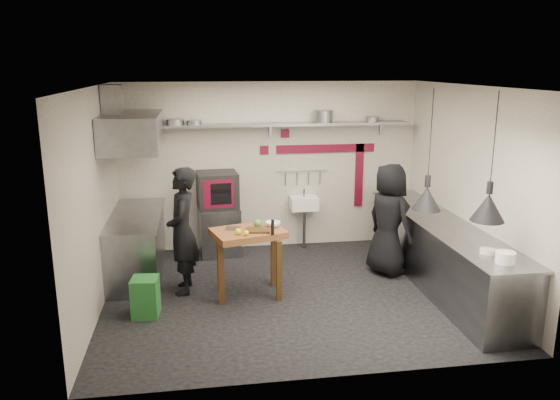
{
  "coord_description": "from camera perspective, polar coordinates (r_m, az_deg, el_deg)",
  "views": [
    {
      "loc": [
        -1.21,
        -6.88,
        3.07
      ],
      "look_at": [
        -0.11,
        0.3,
        1.26
      ],
      "focal_mm": 35.0,
      "sensor_mm": 36.0,
      "label": 1
    }
  ],
  "objects": [
    {
      "name": "pan_far_left",
      "position": [
        8.85,
        -10.91,
        8.01
      ],
      "size": [
        0.34,
        0.34,
        0.09
      ],
      "primitive_type": "cylinder",
      "rotation": [
        0.0,
        0.0,
        0.23
      ],
      "color": "slate",
      "rests_on": "back_shelf"
    },
    {
      "name": "extractor_hood",
      "position": [
        8.03,
        -15.14,
        6.94
      ],
      "size": [
        0.78,
        1.6,
        0.5
      ],
      "primitive_type": "cube",
      "color": "slate",
      "rests_on": "ceiling"
    },
    {
      "name": "steel_tray",
      "position": [
        7.34,
        -4.92,
        -2.97
      ],
      "size": [
        0.21,
        0.16,
        0.03
      ],
      "primitive_type": "cube",
      "rotation": [
        0.0,
        0.0,
        -0.23
      ],
      "color": "slate",
      "rests_on": "prep_table"
    },
    {
      "name": "oven_glass",
      "position": [
        8.61,
        -6.18,
        0.63
      ],
      "size": [
        0.33,
        0.04,
        0.34
      ],
      "primitive_type": "cube",
      "rotation": [
        0.0,
        0.0,
        0.08
      ],
      "color": "black",
      "rests_on": "oven_door"
    },
    {
      "name": "utensil_rail",
      "position": [
        9.27,
        2.38,
        3.12
      ],
      "size": [
        0.9,
        0.02,
        0.02
      ],
      "primitive_type": "cylinder",
      "rotation": [
        0.0,
        1.57,
        0.0
      ],
      "color": "slate",
      "rests_on": "wall_back"
    },
    {
      "name": "wall_right",
      "position": [
        7.99,
        19.18,
        1.15
      ],
      "size": [
        0.04,
        4.2,
        2.8
      ],
      "primitive_type": "cube",
      "color": "beige",
      "rests_on": "floor"
    },
    {
      "name": "oven_stand",
      "position": [
        9.07,
        -6.33,
        -3.21
      ],
      "size": [
        0.69,
        0.64,
        0.8
      ],
      "primitive_type": "cube",
      "rotation": [
        0.0,
        0.0,
        0.08
      ],
      "color": "slate",
      "rests_on": "floor"
    },
    {
      "name": "heat_lamp_far",
      "position": [
        6.48,
        21.35,
        4.15
      ],
      "size": [
        0.41,
        0.41,
        1.46
      ],
      "primitive_type": null,
      "rotation": [
        0.0,
        0.0,
        0.08
      ],
      "color": "black",
      "rests_on": "ceiling"
    },
    {
      "name": "hood_duct",
      "position": [
        8.03,
        -17.12,
        9.68
      ],
      "size": [
        0.28,
        0.28,
        0.5
      ],
      "primitive_type": "cube",
      "color": "slate",
      "rests_on": "ceiling"
    },
    {
      "name": "red_band_vert",
      "position": [
        9.56,
        8.25,
        2.57
      ],
      "size": [
        0.14,
        0.02,
        1.1
      ],
      "primitive_type": "cube",
      "color": "maroon",
      "rests_on": "wall_back"
    },
    {
      "name": "prep_table",
      "position": [
        7.45,
        -3.32,
        -6.53
      ],
      "size": [
        1.06,
        0.86,
        0.92
      ],
      "primitive_type": null,
      "rotation": [
        0.0,
        0.0,
        0.27
      ],
      "color": "brown",
      "rests_on": "floor"
    },
    {
      "name": "counter_left_top",
      "position": [
        8.27,
        -14.94,
        -1.59
      ],
      "size": [
        0.76,
        2.0,
        0.03
      ],
      "primitive_type": "cube",
      "color": "slate",
      "rests_on": "counter_left"
    },
    {
      "name": "red_tile_a",
      "position": [
        9.14,
        0.54,
        6.97
      ],
      "size": [
        0.14,
        0.02,
        0.14
      ],
      "primitive_type": "cube",
      "color": "maroon",
      "rests_on": "wall_back"
    },
    {
      "name": "counter_left",
      "position": [
        8.4,
        -14.74,
        -4.65
      ],
      "size": [
        0.7,
        1.9,
        0.9
      ],
      "primitive_type": "cube",
      "color": "slate",
      "rests_on": "floor"
    },
    {
      "name": "wall_left",
      "position": [
        7.19,
        -18.8,
        -0.19
      ],
      "size": [
        0.04,
        4.2,
        2.8
      ],
      "primitive_type": "cube",
      "color": "beige",
      "rests_on": "floor"
    },
    {
      "name": "counter_right_top",
      "position": [
        7.95,
        16.67,
        -2.33
      ],
      "size": [
        0.76,
        3.9,
        0.03
      ],
      "primitive_type": "cube",
      "color": "slate",
      "rests_on": "counter_right"
    },
    {
      "name": "shelf_bracket_left",
      "position": [
        9.04,
        -13.14,
        6.97
      ],
      "size": [
        0.04,
        0.06,
        0.24
      ],
      "primitive_type": "cube",
      "color": "slate",
      "rests_on": "wall_back"
    },
    {
      "name": "chef_left",
      "position": [
        7.53,
        -10.16,
        -3.2
      ],
      "size": [
        0.43,
        0.65,
        1.75
      ],
      "primitive_type": "imported",
      "rotation": [
        0.0,
        0.0,
        -1.6
      ],
      "color": "black",
      "rests_on": "floor"
    },
    {
      "name": "chef_right",
      "position": [
        8.23,
        11.3,
        -2.01
      ],
      "size": [
        0.81,
        0.96,
        1.67
      ],
      "primitive_type": "imported",
      "rotation": [
        0.0,
        0.0,
        1.98
      ],
      "color": "black",
      "rests_on": "floor"
    },
    {
      "name": "counter_right",
      "position": [
        8.09,
        16.44,
        -5.5
      ],
      "size": [
        0.7,
        3.8,
        0.9
      ],
      "primitive_type": "cube",
      "color": "slate",
      "rests_on": "floor"
    },
    {
      "name": "back_shelf",
      "position": [
        8.93,
        -0.89,
        7.9
      ],
      "size": [
        4.6,
        0.34,
        0.04
      ],
      "primitive_type": "cube",
      "color": "slate",
      "rests_on": "wall_back"
    },
    {
      "name": "lemon_a",
      "position": [
        7.11,
        -4.39,
        -3.32
      ],
      "size": [
        0.1,
        0.1,
        0.08
      ],
      "primitive_type": "sphere",
      "rotation": [
        0.0,
        0.0,
        0.3
      ],
      "color": "yellow",
      "rests_on": "prep_table"
    },
    {
      "name": "stock_pot",
      "position": [
        9.07,
        4.57,
        8.71
      ],
      "size": [
        0.41,
        0.41,
        0.2
      ],
      "primitive_type": "cylinder",
      "rotation": [
        0.0,
        0.0,
        0.38
      ],
      "color": "slate",
      "rests_on": "back_shelf"
    },
    {
      "name": "ceiling",
      "position": [
        6.99,
        1.28,
        11.78
      ],
      "size": [
        5.0,
        5.0,
        0.0
      ],
      "primitive_type": "plane",
      "color": "beige",
      "rests_on": "floor"
    },
    {
      "name": "shelf_bracket_mid",
      "position": [
        9.09,
        -1.02,
        7.37
      ],
      "size": [
        0.04,
        0.06,
        0.24
      ],
      "primitive_type": "cube",
      "color": "slate",
      "rests_on": "wall_back"
    },
    {
      "name": "wall_front",
      "position": [
        5.2,
        5.2,
        -4.8
      ],
      "size": [
        5.0,
        0.04,
        2.8
      ],
      "primitive_type": "cube",
      "color": "beige",
      "rests_on": "floor"
    },
    {
      "name": "green_bin",
      "position": [
        7.11,
        -13.88,
        -9.8
      ],
      "size": [
        0.35,
        0.35,
        0.5
      ],
      "primitive_type": "cube",
      "rotation": [
        0.0,
        0.0,
        -0.1
      ],
      "color": "#206326",
      "rests_on": "floor"
    },
    {
      "name": "sink_drain",
      "position": [
        9.34,
        2.53,
        -3.01
      ],
      "size": [
        0.06,
        0.06,
        0.66
      ],
      "primitive_type": "cylinder",
      "color": "slate",
      "rests_on": "floor"
    },
    {
      "name": "pepper_mill",
      "position": [
        7.07,
        -0.78,
        -2.85
      ],
      "size": [
        0.05,
        0.05,
        0.2
      ],
      "primitive_type": "cylinder",
      "rotation": [
        0.0,
        0.0,
        -0.13
      ],
      "color": "black",
      "rests_on": "prep_table"
    },
    {
      "name": "hand_sink",
      "position": [
        9.26,
        2.52,
        -0.33
      ],
      "size": [
        0.46,
        0.34,
        0.22
      ],
      "primitive_type": "cube",
      "color": "white",
      "rests_on": "wall_back"
    },
    {
      "name": "oven_door",
      "position": [
        8.62,
        -6.44,
        0.63
      ],
      "size": [
        0.48,
        0.07,
        0.46
      ],
      "primitive_type": "cube",
      "rotation": [
        0.0,
        0.0,
        0.08
      ],
      "color": "maroon",
      "rests_on": "combi_oven"
    },
    {
      "name": "pan_right",
      "position": [
        9.31,
        9.63,
        8.32
      ],
      "size": [
        0.28,
        0.28,
        0.08
      ],
      "primitive_type": "cylinder",
      "rotation": [
        0.0,
        0.0,
        -0.24
      ],
      "color": "slate",
      "rests_on": "back_shelf"
    },
    {
      "name": "bowl",
      "position": [
        7.44,
        -0.73,
        -2.53
      ],
      "size": [
        0.27,
        0.27,
        0.06
      ],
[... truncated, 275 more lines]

